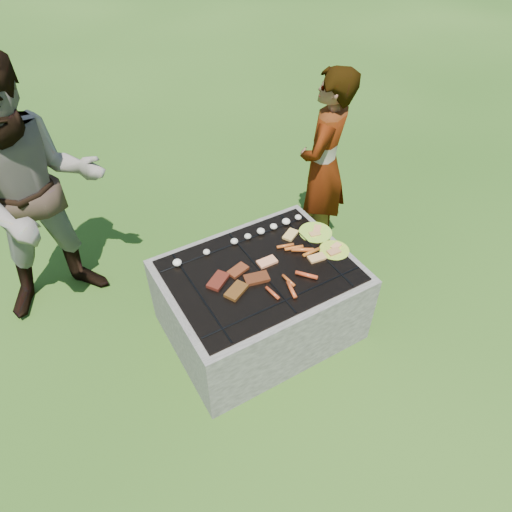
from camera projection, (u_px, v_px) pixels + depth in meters
The scene contains 10 objects.
lawn at pixel (259, 327), 3.51m from camera, with size 60.00×60.00×0.00m, color #1F4411.
fire_pit at pixel (259, 302), 3.32m from camera, with size 1.30×1.00×0.62m.
mushrooms at pixel (249, 236), 3.32m from camera, with size 1.06×0.06×0.04m.
pork_slabs at pixel (237, 281), 3.00m from camera, with size 0.41×0.30×0.02m.
sausages at pixel (296, 265), 3.11m from camera, with size 0.53×0.48×0.03m.
bread_on_grate at pixel (289, 251), 3.22m from camera, with size 0.45×0.41×0.02m.
plate_far at pixel (315, 233), 3.39m from camera, with size 0.28×0.28×0.03m.
plate_near at pixel (334, 250), 3.24m from camera, with size 0.27×0.27×0.03m.
cook at pixel (323, 167), 3.69m from camera, with size 0.59×0.39×1.61m, color gray.
bystander at pixel (37, 196), 3.10m from camera, with size 0.95×0.74×1.95m, color gray.
Camera 1 is at (-1.14, -1.89, 2.78)m, focal length 32.00 mm.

